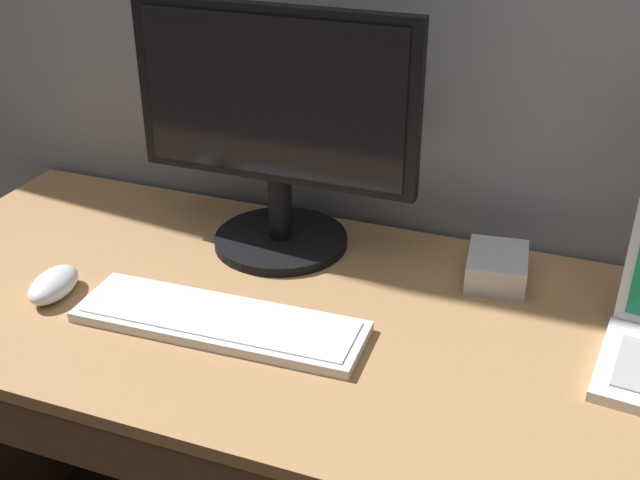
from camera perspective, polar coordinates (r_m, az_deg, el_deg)
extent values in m
cube|color=#A87A4C|center=(1.31, 4.32, -6.62)|extent=(1.82, 0.69, 0.02)
cylinder|color=black|center=(1.53, -2.80, 0.01)|extent=(0.25, 0.25, 0.02)
cylinder|color=black|center=(1.50, -2.86, 2.40)|extent=(0.04, 0.04, 0.12)
cube|color=black|center=(1.41, -3.30, 10.22)|extent=(0.52, 0.03, 0.31)
cube|color=black|center=(1.39, -3.57, 10.03)|extent=(0.48, 0.00, 0.28)
cube|color=white|center=(1.30, -7.18, -5.81)|extent=(0.48, 0.16, 0.02)
cube|color=silver|center=(1.30, -7.20, -5.46)|extent=(0.45, 0.13, 0.00)
ellipsoid|color=white|center=(1.44, -18.49, -3.03)|extent=(0.08, 0.12, 0.04)
cube|color=silver|center=(1.44, 12.51, -1.90)|extent=(0.12, 0.14, 0.05)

